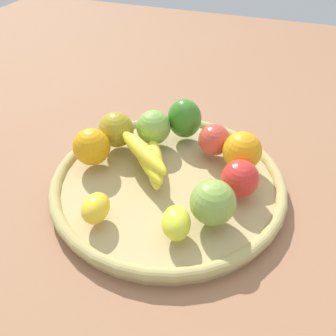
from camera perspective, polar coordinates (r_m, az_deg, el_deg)
name	(u,v)px	position (r m, az deg, el deg)	size (l,w,h in m)	color
ground_plane	(168,189)	(0.72, 0.00, -3.31)	(2.40, 2.40, 0.00)	#986848
basket	(168,182)	(0.71, 0.00, -2.30)	(0.46, 0.46, 0.03)	tan
apple_0	(153,127)	(0.78, -2.31, 6.42)	(0.07, 0.07, 0.07)	#81B247
banana_bunch	(148,157)	(0.70, -3.11, 1.67)	(0.15, 0.16, 0.06)	yellow
apple_1	(116,130)	(0.77, -8.17, 6.00)	(0.07, 0.07, 0.07)	#A59020
apple_2	(214,140)	(0.75, 7.28, 4.44)	(0.07, 0.07, 0.07)	#CB4235
orange_0	(242,151)	(0.72, 11.62, 2.63)	(0.08, 0.08, 0.08)	orange
apple_4	(213,202)	(0.60, 7.09, -5.41)	(0.08, 0.08, 0.08)	#86AC46
orange_1	(92,147)	(0.73, -11.95, 3.29)	(0.07, 0.07, 0.07)	orange
bell_pepper	(184,118)	(0.79, 2.62, 7.81)	(0.08, 0.07, 0.09)	#397D23
apple_3	(240,177)	(0.66, 11.36, -1.39)	(0.07, 0.07, 0.07)	red
lemon_0	(96,208)	(0.62, -11.32, -6.21)	(0.06, 0.05, 0.05)	yellow
lemon_1	(176,223)	(0.58, 1.28, -8.63)	(0.06, 0.05, 0.05)	yellow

